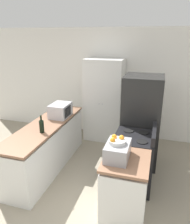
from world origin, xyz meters
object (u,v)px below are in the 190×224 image
fruit_bowl (117,141)px  stove (133,160)px  toaster_oven (118,151)px  microwave (60,110)px  wine_bottle (42,126)px  pantry_cabinet (104,100)px  refrigerator (141,121)px

fruit_bowl → stove: bearing=77.5°
stove → toaster_oven: toaster_oven is taller
stove → microwave: bearing=162.5°
microwave → toaster_oven: size_ratio=1.04×
wine_bottle → fruit_bowl: bearing=-17.8°
stove → toaster_oven: bearing=-101.3°
stove → microwave: 1.69m
stove → fruit_bowl: (-0.16, -0.72, 0.69)m
toaster_oven → fruit_bowl: size_ratio=1.95×
microwave → pantry_cabinet: bearing=62.0°
pantry_cabinet → microwave: 1.28m
microwave → refrigerator: bearing=9.8°
fruit_bowl → microwave: bearing=138.7°
microwave → wine_bottle: wine_bottle is taller
pantry_cabinet → microwave: (-0.60, -1.13, 0.06)m
toaster_oven → stove: bearing=78.7°
pantry_cabinet → stove: 1.92m
fruit_bowl → refrigerator: bearing=82.7°
pantry_cabinet → refrigerator: (0.95, -0.86, -0.09)m
toaster_oven → fruit_bowl: 0.14m
microwave → wine_bottle: (0.02, -0.77, -0.02)m
refrigerator → pantry_cabinet: bearing=137.9°
microwave → fruit_bowl: (1.36, -1.20, 0.12)m
refrigerator → toaster_oven: refrigerator is taller
pantry_cabinet → toaster_oven: pantry_cabinet is taller
stove → refrigerator: 0.85m
pantry_cabinet → stove: pantry_cabinet is taller
wine_bottle → pantry_cabinet: bearing=73.0°
pantry_cabinet → stove: size_ratio=1.82×
toaster_oven → wine_bottle: bearing=162.3°
stove → refrigerator: bearing=87.8°
wine_bottle → stove: bearing=10.8°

